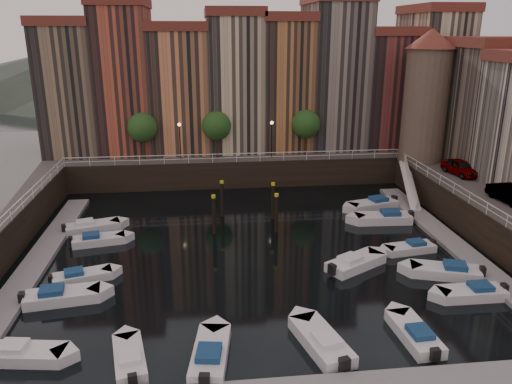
{
  "coord_description": "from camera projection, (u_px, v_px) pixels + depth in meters",
  "views": [
    {
      "loc": [
        -3.74,
        -36.23,
        16.56
      ],
      "look_at": [
        0.78,
        4.0,
        3.43
      ],
      "focal_mm": 35.0,
      "sensor_mm": 36.0,
      "label": 1
    }
  ],
  "objects": [
    {
      "name": "ground",
      "position": [
        252.0,
        249.0,
        39.75
      ],
      "size": [
        200.0,
        200.0,
        0.0
      ],
      "primitive_type": "plane",
      "color": "black",
      "rests_on": "ground"
    },
    {
      "name": "quay_far",
      "position": [
        231.0,
        154.0,
        63.87
      ],
      "size": [
        80.0,
        20.0,
        3.0
      ],
      "primitive_type": "cube",
      "color": "black",
      "rests_on": "ground"
    },
    {
      "name": "dock_left",
      "position": [
        37.0,
        262.0,
        37.03
      ],
      "size": [
        2.0,
        28.0,
        0.35
      ],
      "primitive_type": "cube",
      "color": "gray",
      "rests_on": "ground"
    },
    {
      "name": "dock_right",
      "position": [
        451.0,
        242.0,
        40.47
      ],
      "size": [
        2.0,
        28.0,
        0.35
      ],
      "primitive_type": "cube",
      "color": "gray",
      "rests_on": "ground"
    },
    {
      "name": "mountains",
      "position": [
        218.0,
        63.0,
        141.47
      ],
      "size": [
        145.0,
        100.0,
        18.0
      ],
      "color": "#2D382D",
      "rests_on": "ground"
    },
    {
      "name": "far_terrace",
      "position": [
        259.0,
        80.0,
        58.94
      ],
      "size": [
        48.7,
        10.3,
        17.5
      ],
      "color": "#7E6C50",
      "rests_on": "quay_far"
    },
    {
      "name": "corner_tower",
      "position": [
        426.0,
        94.0,
        52.44
      ],
      "size": [
        5.2,
        5.2,
        13.8
      ],
      "color": "#6B5B4C",
      "rests_on": "quay_right"
    },
    {
      "name": "promenade_trees",
      "position": [
        223.0,
        126.0,
        54.78
      ],
      "size": [
        21.2,
        3.2,
        5.2
      ],
      "color": "black",
      "rests_on": "quay_far"
    },
    {
      "name": "street_lamps",
      "position": [
        226.0,
        134.0,
        54.09
      ],
      "size": [
        10.36,
        0.36,
        4.18
      ],
      "color": "black",
      "rests_on": "quay_far"
    },
    {
      "name": "railings",
      "position": [
        246.0,
        185.0,
        43.2
      ],
      "size": [
        36.08,
        34.04,
        0.52
      ],
      "color": "white",
      "rests_on": "ground"
    },
    {
      "name": "gangway",
      "position": [
        410.0,
        183.0,
        50.43
      ],
      "size": [
        2.78,
        8.32,
        3.73
      ],
      "color": "white",
      "rests_on": "ground"
    },
    {
      "name": "mooring_pilings",
      "position": [
        246.0,
        207.0,
        44.12
      ],
      "size": [
        5.84,
        4.67,
        3.78
      ],
      "color": "black",
      "rests_on": "ground"
    },
    {
      "name": "boat_left_0",
      "position": [
        23.0,
        354.0,
        26.25
      ],
      "size": [
        4.62,
        2.24,
        1.04
      ],
      "rotation": [
        0.0,
        0.0,
        -0.15
      ],
      "color": "silver",
      "rests_on": "ground"
    },
    {
      "name": "boat_left_1",
      "position": [
        61.0,
        296.0,
        31.88
      ],
      "size": [
        5.01,
        2.42,
        1.13
      ],
      "rotation": [
        0.0,
        0.0,
        0.14
      ],
      "color": "silver",
      "rests_on": "ground"
    },
    {
      "name": "boat_left_2",
      "position": [
        81.0,
        276.0,
        34.56
      ],
      "size": [
        4.28,
        2.58,
        0.96
      ],
      "rotation": [
        0.0,
        0.0,
        0.29
      ],
      "color": "silver",
      "rests_on": "ground"
    },
    {
      "name": "boat_left_3",
      "position": [
        97.0,
        240.0,
        40.58
      ],
      "size": [
        4.49,
        2.35,
        1.01
      ],
      "rotation": [
        0.0,
        0.0,
        0.19
      ],
      "color": "silver",
      "rests_on": "ground"
    },
    {
      "name": "boat_left_4",
      "position": [
        91.0,
        227.0,
        43.18
      ],
      "size": [
        4.9,
        2.99,
        1.1
      ],
      "rotation": [
        0.0,
        0.0,
        0.3
      ],
      "color": "silver",
      "rests_on": "ground"
    },
    {
      "name": "boat_right_0",
      "position": [
        473.0,
        293.0,
        32.34
      ],
      "size": [
        4.55,
        1.67,
        1.04
      ],
      "rotation": [
        0.0,
        0.0,
        3.14
      ],
      "color": "silver",
      "rests_on": "ground"
    },
    {
      "name": "boat_right_1",
      "position": [
        447.0,
        271.0,
        35.16
      ],
      "size": [
        5.11,
        3.19,
        1.15
      ],
      "rotation": [
        0.0,
        0.0,
        2.82
      ],
      "color": "silver",
      "rests_on": "ground"
    },
    {
      "name": "boat_right_2",
      "position": [
        411.0,
        248.0,
        39.11
      ],
      "size": [
        4.27,
        2.08,
        0.96
      ],
      "rotation": [
        0.0,
        0.0,
        3.29
      ],
      "color": "silver",
      "rests_on": "ground"
    },
    {
      "name": "boat_right_3",
      "position": [
        384.0,
        218.0,
        45.11
      ],
      "size": [
        5.32,
        2.16,
        1.21
      ],
      "rotation": [
        0.0,
        0.0,
        3.09
      ],
      "color": "silver",
      "rests_on": "ground"
    },
    {
      "name": "boat_right_4",
      "position": [
        374.0,
        204.0,
        48.63
      ],
      "size": [
        5.3,
        3.1,
        1.19
      ],
      "rotation": [
        0.0,
        0.0,
        3.41
      ],
      "color": "silver",
      "rests_on": "ground"
    },
    {
      "name": "boat_near_0",
      "position": [
        129.0,
        359.0,
        25.89
      ],
      "size": [
        2.3,
        4.3,
        0.96
      ],
      "rotation": [
        0.0,
        0.0,
        1.78
      ],
      "color": "silver",
      "rests_on": "ground"
    },
    {
      "name": "boat_near_1",
      "position": [
        210.0,
        355.0,
        26.11
      ],
      "size": [
        2.43,
        5.01,
        1.12
      ],
      "rotation": [
        0.0,
        0.0,
        1.43
      ],
      "color": "silver",
      "rests_on": "ground"
    },
    {
      "name": "boat_near_2",
      "position": [
        322.0,
        342.0,
        27.18
      ],
      "size": [
        2.95,
        5.18,
        1.16
      ],
      "rotation": [
        0.0,
        0.0,
        1.82
      ],
      "color": "silver",
      "rests_on": "ground"
    },
    {
      "name": "boat_near_3",
      "position": [
        415.0,
        334.0,
        27.94
      ],
      "size": [
        1.95,
        4.63,
        1.05
      ],
      "rotation": [
        0.0,
        0.0,
        1.64
      ],
      "color": "silver",
      "rests_on": "ground"
    },
    {
      "name": "car_a",
      "position": [
        460.0,
        168.0,
        48.63
      ],
      "size": [
        2.46,
        4.67,
        1.52
      ],
      "primitive_type": "imported",
      "rotation": [
        0.0,
        0.0,
        0.16
      ],
      "color": "gray",
      "rests_on": "quay_right"
    },
    {
      "name": "car_b",
      "position": [
        510.0,
        195.0,
        40.82
      ],
      "size": [
        1.95,
        4.48,
        1.43
      ],
      "primitive_type": "imported",
      "rotation": [
        0.0,
        0.0,
        0.1
      ],
      "color": "gray",
      "rests_on": "quay_right"
    },
    {
      "name": "boat_extra_547",
      "position": [
        355.0,
        263.0,
        36.42
      ],
      "size": [
        4.96,
        3.95,
        1.15
      ],
      "rotation": [
        0.0,
        0.0,
        0.53
      ],
      "color": "silver",
      "rests_on": "ground"
    }
  ]
}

